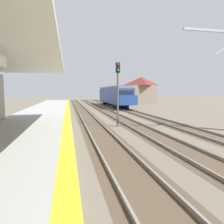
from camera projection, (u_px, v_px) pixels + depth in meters
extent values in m
cube|color=#999993|center=(25.00, 136.00, 11.48)|extent=(5.00, 80.00, 0.90)
cube|color=yellow|center=(67.00, 127.00, 11.90)|extent=(0.50, 80.00, 0.01)
cube|color=#4C3D2D|center=(96.00, 129.00, 16.32)|extent=(2.34, 120.00, 0.01)
cube|color=slate|center=(87.00, 128.00, 16.17)|extent=(0.08, 120.00, 0.15)
cube|color=slate|center=(105.00, 127.00, 16.46)|extent=(0.08, 120.00, 0.15)
cube|color=#4C3D2D|center=(138.00, 127.00, 17.02)|extent=(2.34, 120.00, 0.01)
cube|color=slate|center=(129.00, 127.00, 16.86)|extent=(0.08, 120.00, 0.15)
cube|color=slate|center=(146.00, 126.00, 17.16)|extent=(0.08, 120.00, 0.15)
cube|color=#4C3D2D|center=(176.00, 126.00, 17.71)|extent=(2.34, 120.00, 0.01)
cube|color=slate|center=(168.00, 125.00, 17.56)|extent=(0.08, 120.00, 0.15)
cube|color=slate|center=(184.00, 125.00, 17.85)|extent=(0.08, 120.00, 0.15)
cube|color=navy|center=(114.00, 96.00, 41.52)|extent=(2.90, 18.00, 2.70)
cube|color=slate|center=(114.00, 88.00, 41.38)|extent=(2.67, 18.00, 0.44)
cube|color=black|center=(126.00, 94.00, 32.70)|extent=(2.32, 0.06, 1.21)
cube|color=navy|center=(127.00, 100.00, 32.02)|extent=(2.78, 1.60, 1.49)
cube|color=black|center=(121.00, 94.00, 41.79)|extent=(0.04, 15.84, 0.86)
cylinder|color=#333333|center=(110.00, 85.00, 44.82)|extent=(0.06, 0.06, 0.90)
cube|color=black|center=(121.00, 106.00, 35.99)|extent=(2.18, 2.20, 0.72)
cube|color=black|center=(108.00, 103.00, 47.39)|extent=(2.18, 2.20, 0.72)
cylinder|color=#4C4C4C|center=(118.00, 100.00, 17.25)|extent=(0.16, 0.16, 4.40)
cube|color=black|center=(118.00, 68.00, 17.00)|extent=(0.32, 0.24, 0.80)
sphere|color=red|center=(118.00, 65.00, 16.84)|extent=(0.16, 0.16, 0.16)
sphere|color=green|center=(118.00, 70.00, 16.88)|extent=(0.16, 0.16, 0.16)
cube|color=#9EA3A8|center=(216.00, 31.00, 14.02)|extent=(4.80, 0.16, 0.16)
cube|color=#7F705B|center=(141.00, 95.00, 50.99)|extent=(6.00, 4.80, 4.40)
pyramid|color=maroon|center=(141.00, 81.00, 50.68)|extent=(6.60, 5.28, 2.00)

